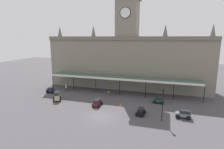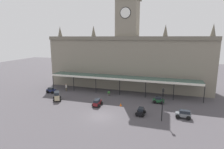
{
  "view_description": "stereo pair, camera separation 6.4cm",
  "coord_description": "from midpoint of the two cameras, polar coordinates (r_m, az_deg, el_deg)",
  "views": [
    {
      "loc": [
        9.67,
        -25.57,
        12.23
      ],
      "look_at": [
        0.0,
        5.96,
        5.57
      ],
      "focal_mm": 29.8,
      "sensor_mm": 36.0,
      "label": 1
    },
    {
      "loc": [
        9.73,
        -25.55,
        12.23
      ],
      "look_at": [
        0.0,
        5.96,
        5.57
      ],
      "focal_mm": 29.8,
      "sensor_mm": 36.0,
      "label": 2
    }
  ],
  "objects": [
    {
      "name": "car_navy_sedan",
      "position": [
        43.85,
        -18.25,
        -4.69
      ],
      "size": [
        2.09,
        1.59,
        1.19
      ],
      "color": "#19214C",
      "rests_on": "ground"
    },
    {
      "name": "victorian_lamppost",
      "position": [
        28.23,
        15.23,
        -7.78
      ],
      "size": [
        0.3,
        0.3,
        5.07
      ],
      "color": "black",
      "rests_on": "ground"
    },
    {
      "name": "car_maroon_estate",
      "position": [
        34.05,
        -4.59,
        -8.67
      ],
      "size": [
        1.55,
        2.26,
        1.27
      ],
      "color": "maroon",
      "rests_on": "ground"
    },
    {
      "name": "car_green_sedan",
      "position": [
        36.34,
        14.03,
        -7.77
      ],
      "size": [
        2.13,
        1.65,
        1.19
      ],
      "color": "#1E512D",
      "rests_on": "ground"
    },
    {
      "name": "car_grey_estate",
      "position": [
        31.11,
        21.01,
        -11.41
      ],
      "size": [
        2.28,
        1.59,
        1.27
      ],
      "color": "slate",
      "rests_on": "ground"
    },
    {
      "name": "entrance_canopy",
      "position": [
        40.47,
        2.79,
        -0.9
      ],
      "size": [
        33.01,
        3.26,
        3.76
      ],
      "color": "#38564C",
      "rests_on": "ground"
    },
    {
      "name": "traffic_cone",
      "position": [
        33.99,
        2.66,
        -9.17
      ],
      "size": [
        0.4,
        0.4,
        0.58
      ],
      "primitive_type": "cone",
      "color": "orange",
      "rests_on": "ground"
    },
    {
      "name": "car_beige_van",
      "position": [
        38.21,
        -16.6,
        -6.48
      ],
      "size": [
        2.38,
        2.58,
        1.77
      ],
      "color": "tan",
      "rests_on": "ground"
    },
    {
      "name": "pedestrian_near_entrance",
      "position": [
        44.06,
        -13.93,
        -3.82
      ],
      "size": [
        0.34,
        0.34,
        1.67
      ],
      "color": "brown",
      "rests_on": "ground"
    },
    {
      "name": "station_building",
      "position": [
        45.19,
        4.56,
        4.71
      ],
      "size": [
        38.28,
        6.55,
        21.55
      ],
      "color": "gray",
      "rests_on": "ground"
    },
    {
      "name": "ground_plane",
      "position": [
        29.95,
        -3.49,
        -12.72
      ],
      "size": [
        140.0,
        140.0,
        0.0
      ],
      "primitive_type": "plane",
      "color": "#474448"
    },
    {
      "name": "car_black_sedan",
      "position": [
        30.6,
        8.76,
        -11.26
      ],
      "size": [
        1.59,
        2.09,
        1.19
      ],
      "color": "black",
      "rests_on": "ground"
    },
    {
      "name": "planter_by_canopy",
      "position": [
        39.76,
        -1.04,
        -5.77
      ],
      "size": [
        0.6,
        0.6,
        0.96
      ],
      "color": "#47423D",
      "rests_on": "ground"
    }
  ]
}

